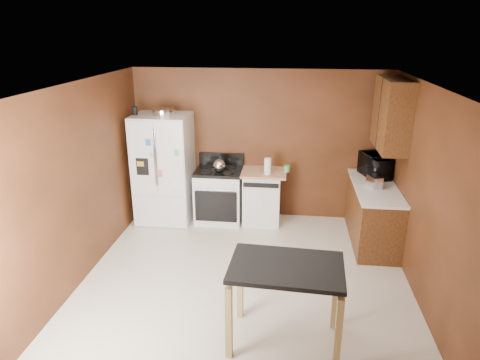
% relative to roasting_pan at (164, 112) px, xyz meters
% --- Properties ---
extents(floor, '(4.50, 4.50, 0.00)m').
position_rel_roasting_pan_xyz_m(floor, '(1.50, -1.89, -1.84)').
color(floor, silver).
rests_on(floor, ground).
extents(ceiling, '(4.50, 4.50, 0.00)m').
position_rel_roasting_pan_xyz_m(ceiling, '(1.50, -1.89, 0.66)').
color(ceiling, white).
rests_on(ceiling, ground).
extents(wall_back, '(4.20, 0.00, 4.20)m').
position_rel_roasting_pan_xyz_m(wall_back, '(1.50, 0.36, -0.59)').
color(wall_back, brown).
rests_on(wall_back, ground).
extents(wall_front, '(4.20, 0.00, 4.20)m').
position_rel_roasting_pan_xyz_m(wall_front, '(1.50, -4.14, -0.59)').
color(wall_front, brown).
rests_on(wall_front, ground).
extents(wall_left, '(0.00, 4.50, 4.50)m').
position_rel_roasting_pan_xyz_m(wall_left, '(-0.60, -1.89, -0.59)').
color(wall_left, brown).
rests_on(wall_left, ground).
extents(wall_right, '(0.00, 4.50, 4.50)m').
position_rel_roasting_pan_xyz_m(wall_right, '(3.60, -1.89, -0.59)').
color(wall_right, brown).
rests_on(wall_right, ground).
extents(roasting_pan, '(0.36, 0.36, 0.09)m').
position_rel_roasting_pan_xyz_m(roasting_pan, '(0.00, 0.00, 0.00)').
color(roasting_pan, silver).
rests_on(roasting_pan, refrigerator).
extents(pen_cup, '(0.09, 0.09, 0.13)m').
position_rel_roasting_pan_xyz_m(pen_cup, '(-0.45, -0.07, 0.02)').
color(pen_cup, black).
rests_on(pen_cup, refrigerator).
extents(kettle, '(0.21, 0.21, 0.21)m').
position_rel_roasting_pan_xyz_m(kettle, '(0.89, -0.06, -0.84)').
color(kettle, silver).
rests_on(kettle, gas_range).
extents(paper_towel, '(0.13, 0.13, 0.26)m').
position_rel_roasting_pan_xyz_m(paper_towel, '(1.68, -0.06, -0.83)').
color(paper_towel, white).
rests_on(paper_towel, dishwasher).
extents(green_canister, '(0.11, 0.11, 0.11)m').
position_rel_roasting_pan_xyz_m(green_canister, '(1.98, 0.09, -0.90)').
color(green_canister, '#47B857').
rests_on(green_canister, dishwasher).
extents(toaster, '(0.22, 0.27, 0.17)m').
position_rel_roasting_pan_xyz_m(toaster, '(3.26, -0.50, -0.86)').
color(toaster, silver).
rests_on(toaster, right_cabinets).
extents(microwave, '(0.55, 0.67, 0.32)m').
position_rel_roasting_pan_xyz_m(microwave, '(3.35, 0.01, -0.79)').
color(microwave, black).
rests_on(microwave, right_cabinets).
extents(refrigerator, '(0.90, 0.80, 1.80)m').
position_rel_roasting_pan_xyz_m(refrigerator, '(-0.05, -0.02, -0.94)').
color(refrigerator, white).
rests_on(refrigerator, ground).
extents(gas_range, '(0.76, 0.68, 1.10)m').
position_rel_roasting_pan_xyz_m(gas_range, '(0.86, 0.04, -1.38)').
color(gas_range, white).
rests_on(gas_range, ground).
extents(dishwasher, '(0.78, 0.63, 0.89)m').
position_rel_roasting_pan_xyz_m(dishwasher, '(1.58, 0.06, -1.39)').
color(dishwasher, white).
rests_on(dishwasher, ground).
extents(right_cabinets, '(0.63, 1.58, 2.45)m').
position_rel_roasting_pan_xyz_m(right_cabinets, '(3.34, -0.40, -0.94)').
color(right_cabinets, brown).
rests_on(right_cabinets, ground).
extents(island, '(1.16, 0.81, 0.91)m').
position_rel_roasting_pan_xyz_m(island, '(2.03, -2.86, -1.09)').
color(island, black).
rests_on(island, ground).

